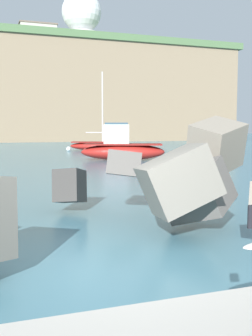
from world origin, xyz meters
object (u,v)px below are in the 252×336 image
(boat_mid_centre, at_px, (98,145))
(mooring_buoy_middle, at_px, (69,149))
(boat_near_right, at_px, (122,148))
(radar_dome, at_px, (82,17))
(boat_mid_left, at_px, (209,145))
(station_building_west, at_px, (38,38))

(boat_mid_centre, bearing_deg, mooring_buoy_middle, -173.05)
(mooring_buoy_middle, bearing_deg, boat_near_right, -85.63)
(boat_near_right, relative_size, radar_dome, 0.54)
(boat_near_right, distance_m, boat_mid_centre, 13.25)
(radar_dome, bearing_deg, boat_near_right, -100.99)
(boat_mid_left, bearing_deg, mooring_buoy_middle, 147.09)
(boat_near_right, relative_size, station_building_west, 0.75)
(boat_mid_left, relative_size, boat_mid_centre, 0.68)
(station_building_west, bearing_deg, mooring_buoy_middle, -94.71)
(boat_mid_centre, xyz_separation_m, station_building_west, (1.19, 51.03, 20.85))
(mooring_buoy_middle, bearing_deg, radar_dome, 74.77)
(radar_dome, bearing_deg, mooring_buoy_middle, -105.23)
(mooring_buoy_middle, height_order, radar_dome, radar_dome)
(boat_near_right, xyz_separation_m, boat_mid_centre, (2.08, 13.08, -0.27))
(boat_mid_left, height_order, boat_mid_centre, boat_mid_centre)
(boat_mid_left, xyz_separation_m, mooring_buoy_middle, (-10.94, 7.08, -0.51))
(mooring_buoy_middle, relative_size, radar_dome, 0.04)
(boat_near_right, relative_size, mooring_buoy_middle, 13.23)
(mooring_buoy_middle, xyz_separation_m, radar_dome, (11.99, 44.04, 24.19))
(mooring_buoy_middle, bearing_deg, boat_mid_left, -32.91)
(boat_mid_centre, height_order, station_building_west, station_building_west)
(mooring_buoy_middle, bearing_deg, station_building_west, 85.29)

